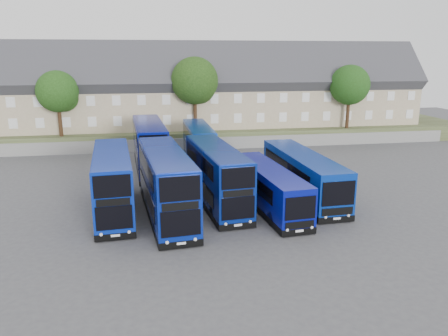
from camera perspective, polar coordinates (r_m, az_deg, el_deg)
ground at (r=30.87m, az=-2.32°, el=-6.96°), size 120.00×120.00×0.00m
retaining_wall at (r=53.67m, az=-5.68°, el=3.11°), size 70.00×0.40×1.50m
earth_bank at (r=63.44m, az=-6.35°, el=5.08°), size 80.00×20.00×2.00m
terrace_row at (r=59.06m, az=-3.31°, el=9.92°), size 60.00×10.40×11.20m
dd_front_left at (r=33.01m, az=-14.30°, el=-1.95°), size 3.44×11.40×4.47m
dd_front_mid at (r=31.39m, az=-7.58°, el=-2.22°), size 3.91×12.11×4.73m
dd_front_right at (r=33.67m, az=-0.98°, el=-1.14°), size 3.71×11.52×4.50m
dd_rear_left at (r=44.51m, az=-9.69°, el=2.73°), size 3.52×12.25×4.81m
dd_rear_right at (r=46.45m, az=-3.32°, el=2.97°), size 2.50×10.39×4.11m
coach_east_a at (r=33.15m, az=5.85°, el=-2.69°), size 3.41×11.59×3.12m
coach_east_b at (r=36.36m, az=10.20°, el=-0.96°), size 3.23×13.03×3.54m
tree_west at (r=54.73m, az=-20.75°, el=9.14°), size 4.80×4.80×7.65m
tree_mid at (r=54.50m, az=-3.71°, el=11.08°), size 5.76×5.76×9.18m
tree_east at (r=59.60m, az=16.17°, el=10.19°), size 5.12×5.12×8.16m
tree_far at (r=68.52m, az=18.24°, el=10.82°), size 5.44×5.44×8.67m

